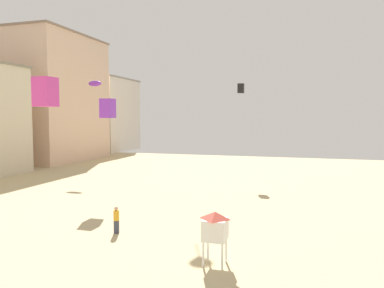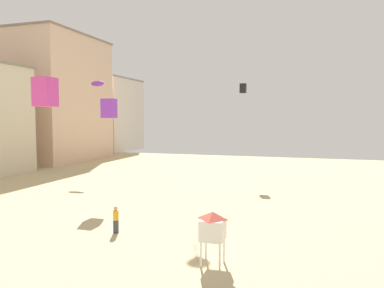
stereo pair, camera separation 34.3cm
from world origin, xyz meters
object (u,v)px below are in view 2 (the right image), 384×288
kite_flyer (116,218)px  lifeguard_stand (213,227)px  kite_purple_parafoil (97,84)px  kite_magenta_box (45,92)px  kite_black_box_2 (243,88)px  kite_purple_box (109,108)px

kite_flyer → lifeguard_stand: lifeguard_stand is taller
kite_flyer → kite_purple_parafoil: (-13.57, 20.13, 10.14)m
lifeguard_stand → kite_magenta_box: size_ratio=1.56×
kite_flyer → kite_magenta_box: size_ratio=1.01×
kite_purple_parafoil → kite_flyer: bearing=-56.0°
lifeguard_stand → kite_black_box_2: bearing=84.8°
kite_flyer → kite_purple_parafoil: 26.31m
kite_magenta_box → kite_black_box_2: size_ratio=1.51×
lifeguard_stand → kite_purple_parafoil: kite_purple_parafoil is taller
kite_flyer → kite_magenta_box: kite_magenta_box is taller
kite_purple_parafoil → kite_magenta_box: bearing=-64.9°
kite_flyer → lifeguard_stand: size_ratio=0.64×
kite_magenta_box → kite_flyer: bearing=32.8°
kite_magenta_box → kite_black_box_2: kite_black_box_2 is taller
lifeguard_stand → kite_magenta_box: bearing=163.2°
lifeguard_stand → kite_purple_box: kite_purple_box is taller
lifeguard_stand → kite_purple_parafoil: (-20.33, 23.01, 9.22)m
kite_magenta_box → kite_purple_parafoil: bearing=115.1°
kite_flyer → kite_purple_box: size_ratio=1.01×
kite_purple_box → kite_purple_parafoil: bearing=125.5°
kite_black_box_2 → kite_flyer: bearing=-99.4°
kite_purple_parafoil → kite_magenta_box: size_ratio=1.07×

